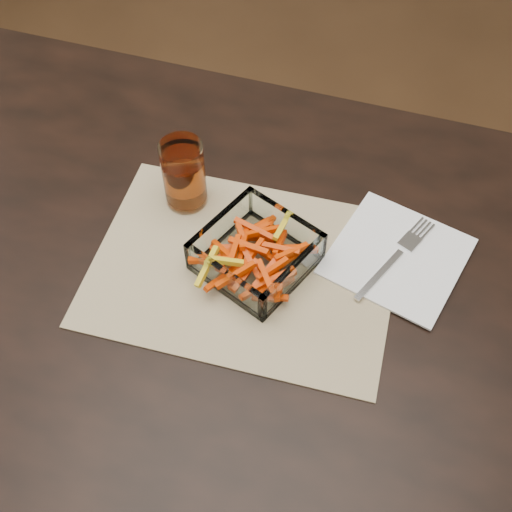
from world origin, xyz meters
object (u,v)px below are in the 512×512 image
object	(u,v)px
dining_table	(214,306)
tumbler	(184,176)
glass_bowl	(256,254)
fork	(397,256)

from	to	relation	value
dining_table	tumbler	world-z (taller)	tumbler
tumbler	dining_table	bearing A→B (deg)	-55.68
glass_bowl	tumbler	distance (m)	0.17
glass_bowl	fork	xyz separation A→B (m)	(0.20, 0.07, -0.02)
dining_table	tumbler	distance (m)	0.21
dining_table	tumbler	size ratio (longest dim) A/B	13.49
dining_table	fork	world-z (taller)	fork
fork	dining_table	bearing A→B (deg)	-132.69
fork	glass_bowl	bearing A→B (deg)	-136.18
tumbler	fork	xyz separation A→B (m)	(0.35, -0.01, -0.05)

